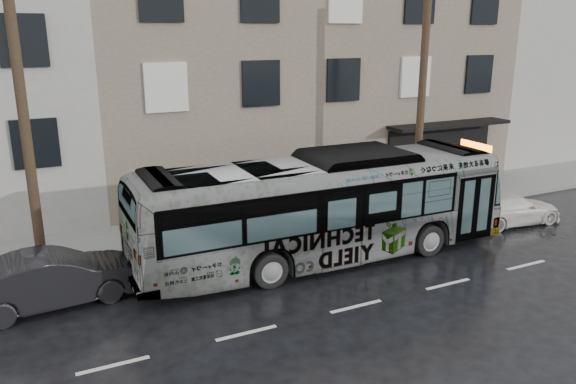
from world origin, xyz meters
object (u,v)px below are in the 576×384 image
utility_pole_rear (25,125)px  bus (323,208)px  white_sedan (511,209)px  utility_pole_front (421,99)px  sign_post (438,179)px  dark_sedan (54,279)px

utility_pole_rear → bus: 9.14m
white_sedan → utility_pole_front: bearing=50.8°
bus → utility_pole_front: bearing=-66.0°
sign_post → dark_sedan: 15.06m
utility_pole_rear → dark_sedan: (0.19, -2.10, -3.90)m
utility_pole_front → dark_sedan: size_ratio=1.97×
utility_pole_rear → sign_post: (15.10, 0.00, -3.30)m
sign_post → dark_sedan: bearing=-172.0°
utility_pole_front → dark_sedan: 14.50m
utility_pole_rear → bus: size_ratio=0.72×
utility_pole_front → dark_sedan: utility_pole_front is taller
bus → dark_sedan: size_ratio=2.75×
bus → utility_pole_rear: bearing=74.3°
utility_pole_front → dark_sedan: (-13.81, -2.10, -3.90)m
dark_sedan → sign_post: bearing=-87.4°
bus → white_sedan: (8.28, -0.12, -1.15)m
utility_pole_rear → white_sedan: 17.27m
sign_post → dark_sedan: (-14.91, -2.10, -0.60)m
bus → dark_sedan: bearing=88.3°
white_sedan → dark_sedan: bearing=93.9°
utility_pole_front → dark_sedan: bearing=-171.3°
white_sedan → dark_sedan: size_ratio=0.89×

